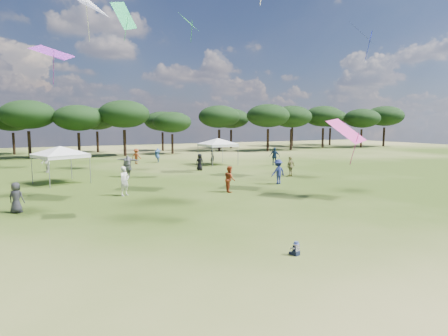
# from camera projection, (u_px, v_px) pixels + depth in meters

# --- Properties ---
(ground) EXTENTS (140.00, 140.00, 0.00)m
(ground) POSITION_uv_depth(u_px,v_px,m) (332.00, 279.00, 10.70)
(ground) COLOR #3A5118
(ground) RESTS_ON ground
(tree_line) EXTENTS (108.78, 17.63, 7.77)m
(tree_line) POSITION_uv_depth(u_px,v_px,m) (113.00, 116.00, 53.28)
(tree_line) COLOR black
(tree_line) RESTS_ON ground
(tent_left) EXTENTS (5.99, 5.99, 3.07)m
(tent_left) POSITION_uv_depth(u_px,v_px,m) (60.00, 148.00, 27.57)
(tent_left) COLOR gray
(tent_left) RESTS_ON ground
(tent_right) EXTENTS (6.69, 6.69, 3.15)m
(tent_right) POSITION_uv_depth(u_px,v_px,m) (218.00, 139.00, 40.05)
(tent_right) COLOR gray
(tent_right) RESTS_ON ground
(toddler) EXTENTS (0.33, 0.36, 0.47)m
(toddler) POSITION_uv_depth(u_px,v_px,m) (296.00, 249.00, 12.64)
(toddler) COLOR #161D32
(toddler) RESTS_ON ground
(festival_crowd) EXTENTS (29.44, 22.07, 1.91)m
(festival_crowd) POSITION_uv_depth(u_px,v_px,m) (139.00, 165.00, 31.75)
(festival_crowd) COLOR maroon
(festival_crowd) RESTS_ON ground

